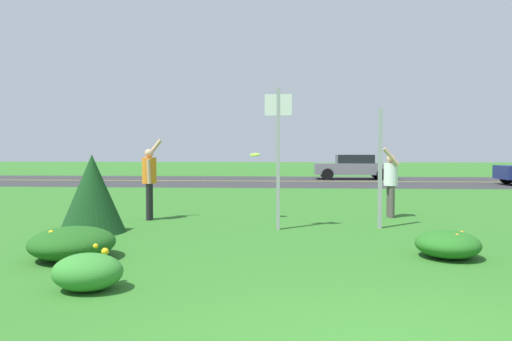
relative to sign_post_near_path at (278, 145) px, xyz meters
The scene contains 13 objects.
ground_plane 5.38m from the sign_post_near_path, 77.63° to the left, with size 120.00×120.00×0.00m, color #2D6B23.
highway_strip 16.44m from the sign_post_near_path, 86.18° to the left, with size 120.00×10.00×0.01m, color #2D2D30.
highway_center_stripe 16.44m from the sign_post_near_path, 86.18° to the left, with size 120.00×0.16×0.00m, color yellow.
daylily_clump_front_center 3.95m from the sign_post_near_path, 42.97° to the right, with size 0.96×1.01×0.42m.
daylily_clump_near_camera 4.51m from the sign_post_near_path, 135.78° to the right, with size 1.27×1.30×0.48m.
daylily_clump_front_left 5.23m from the sign_post_near_path, 115.09° to the right, with size 0.83×0.76×0.48m.
sign_post_near_path is the anchor object (origin of this frame).
sign_post_by_roadside 2.23m from the sign_post_near_path, ahead, with size 0.07×0.10×2.54m.
evergreen_shrub_side 3.89m from the sign_post_near_path, behind, with size 1.30×1.30×1.57m, color #143D19.
person_thrower_orange_shirt 3.41m from the sign_post_near_path, 158.52° to the left, with size 0.43×0.52×1.93m.
person_catcher_white_shirt 3.49m from the sign_post_near_path, 36.56° to the left, with size 0.42×0.52×1.73m.
frisbee_lime 1.59m from the sign_post_near_path, 112.07° to the left, with size 0.24×0.24×0.10m.
car_gray_center_left 19.01m from the sign_post_near_path, 77.83° to the left, with size 4.50×2.00×1.45m.
Camera 1 is at (-0.86, -3.51, 1.62)m, focal length 33.39 mm.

